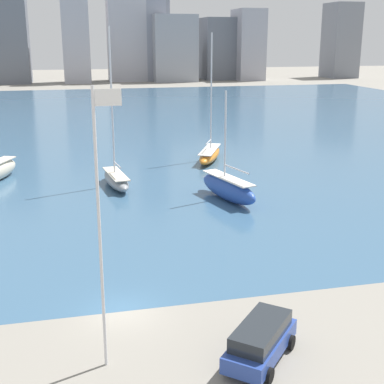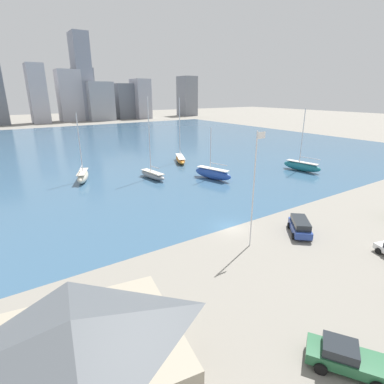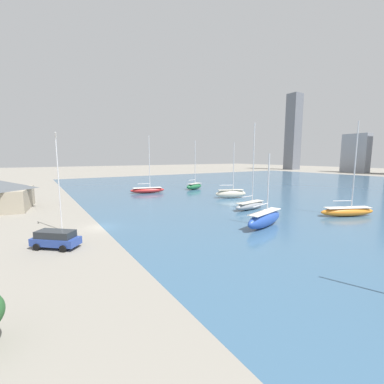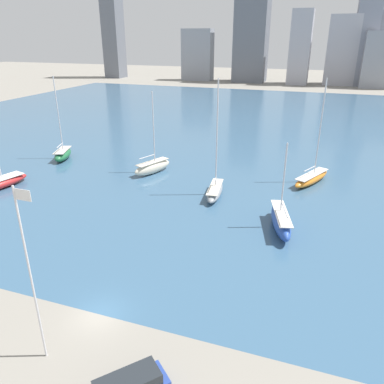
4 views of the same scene
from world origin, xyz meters
name	(u,v)px [view 2 (image 2 of 4)]	position (x,y,z in m)	size (l,w,h in m)	color
ground_plane	(230,227)	(0.00, 0.00, 0.00)	(500.00, 500.00, 0.00)	gray
harbor_water	(84,148)	(0.00, 70.00, 0.00)	(180.00, 140.00, 0.00)	#385B7A
boat_shed	(77,361)	(-22.00, -12.74, 2.74)	(12.38, 10.33, 5.48)	#9E937F
flag_pole	(254,187)	(-1.22, -4.91, 6.99)	(1.24, 0.14, 12.97)	silver
distant_city_skyline	(60,91)	(14.57, 168.95, 17.41)	(204.93, 22.51, 56.96)	slate
sailboat_orange	(180,159)	(14.74, 36.20, 0.90)	(5.72, 9.37, 15.48)	orange
sailboat_blue	(213,173)	(12.06, 19.44, 1.17)	(4.08, 8.94, 10.24)	#284CA8
sailboat_cream	(83,176)	(-10.12, 32.28, 1.11)	(4.50, 7.60, 13.06)	beige
sailboat_gray	(153,174)	(2.15, 26.49, 0.92)	(2.84, 8.03, 15.98)	gray
sailboat_teal	(302,166)	(32.64, 13.77, 1.11)	(3.06, 8.91, 13.56)	#1E757F
parked_suv_blue	(300,226)	(5.94, -6.15, 1.05)	(4.75, 5.02, 1.92)	#284293
parked_pickup_green	(346,357)	(-7.66, -19.97, 0.89)	(4.37, 5.24, 1.77)	#235B38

